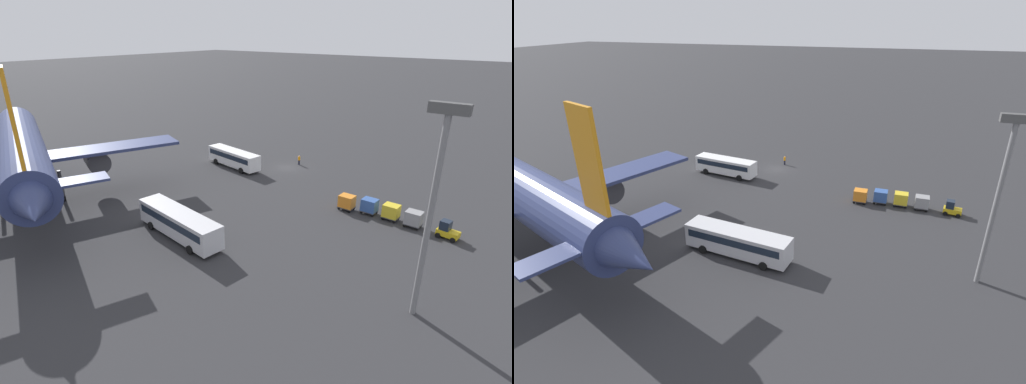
# 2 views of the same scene
# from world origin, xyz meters

# --- Properties ---
(ground_plane) EXTENTS (600.00, 600.00, 0.00)m
(ground_plane) POSITION_xyz_m (0.00, 0.00, 0.00)
(ground_plane) COLOR #2D2D30
(airplane) EXTENTS (46.91, 39.89, 19.60)m
(airplane) POSITION_xyz_m (19.23, 34.71, 7.38)
(airplane) COLOR navy
(airplane) RESTS_ON ground
(shuttle_bus_near) EXTENTS (11.35, 4.26, 3.03)m
(shuttle_bus_near) POSITION_xyz_m (7.61, 5.46, 1.83)
(shuttle_bus_near) COLOR white
(shuttle_bus_near) RESTS_ON ground
(shuttle_bus_far) EXTENTS (13.13, 4.56, 3.23)m
(shuttle_bus_far) POSITION_xyz_m (-4.15, 28.64, 1.94)
(shuttle_bus_far) COLOR silver
(shuttle_bus_far) RESTS_ON ground
(baggage_tug) EXTENTS (2.55, 1.91, 2.10)m
(baggage_tug) POSITION_xyz_m (-28.81, 9.67, 0.94)
(baggage_tug) COLOR gold
(baggage_tug) RESTS_ON ground
(worker_person) EXTENTS (0.38, 0.38, 1.74)m
(worker_person) POSITION_xyz_m (-0.73, -2.70, 0.87)
(worker_person) COLOR #1E1E2D
(worker_person) RESTS_ON ground
(cargo_cart_grey) EXTENTS (2.04, 1.73, 2.06)m
(cargo_cart_grey) POSITION_xyz_m (-24.81, 9.32, 1.19)
(cargo_cart_grey) COLOR #38383D
(cargo_cart_grey) RESTS_ON ground
(cargo_cart_yellow) EXTENTS (2.04, 1.73, 2.06)m
(cargo_cart_yellow) POSITION_xyz_m (-21.91, 9.06, 1.19)
(cargo_cart_yellow) COLOR #38383D
(cargo_cart_yellow) RESTS_ON ground
(cargo_cart_blue) EXTENTS (2.04, 1.73, 2.06)m
(cargo_cart_blue) POSITION_xyz_m (-19.01, 9.03, 1.19)
(cargo_cart_blue) COLOR #38383D
(cargo_cart_blue) RESTS_ON ground
(cargo_cart_orange) EXTENTS (2.04, 1.73, 2.06)m
(cargo_cart_orange) POSITION_xyz_m (-16.11, 9.72, 1.19)
(cargo_cart_orange) COLOR #38383D
(cargo_cart_orange) RESTS_ON ground
(light_pole) EXTENTS (2.80, 0.70, 17.92)m
(light_pole) POSITION_xyz_m (-30.12, 25.56, 10.96)
(light_pole) COLOR slate
(light_pole) RESTS_ON ground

